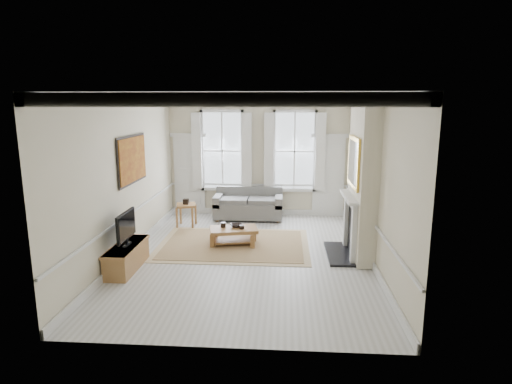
# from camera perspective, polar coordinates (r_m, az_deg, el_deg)

# --- Properties ---
(floor) EXTENTS (7.20, 7.20, 0.00)m
(floor) POSITION_cam_1_polar(r_m,az_deg,el_deg) (9.42, -1.10, -8.48)
(floor) COLOR #B7B5AD
(floor) RESTS_ON ground
(ceiling) EXTENTS (7.20, 7.20, 0.00)m
(ceiling) POSITION_cam_1_polar(r_m,az_deg,el_deg) (8.84, -1.19, 12.67)
(ceiling) COLOR white
(ceiling) RESTS_ON back_wall
(back_wall) EXTENTS (5.20, 0.00, 5.20)m
(back_wall) POSITION_cam_1_polar(r_m,az_deg,el_deg) (12.53, 0.31, 4.61)
(back_wall) COLOR beige
(back_wall) RESTS_ON floor
(left_wall) EXTENTS (0.00, 7.20, 7.20)m
(left_wall) POSITION_cam_1_polar(r_m,az_deg,el_deg) (9.56, -16.86, 1.86)
(left_wall) COLOR beige
(left_wall) RESTS_ON floor
(right_wall) EXTENTS (0.00, 7.20, 7.20)m
(right_wall) POSITION_cam_1_polar(r_m,az_deg,el_deg) (9.13, 15.35, 1.50)
(right_wall) COLOR beige
(right_wall) RESTS_ON floor
(window_left) EXTENTS (1.26, 0.20, 2.20)m
(window_left) POSITION_cam_1_polar(r_m,az_deg,el_deg) (12.57, -4.51, 5.51)
(window_left) COLOR #B2BCC6
(window_left) RESTS_ON back_wall
(window_right) EXTENTS (1.26, 0.20, 2.20)m
(window_right) POSITION_cam_1_polar(r_m,az_deg,el_deg) (12.44, 5.15, 5.43)
(window_right) COLOR #B2BCC6
(window_right) RESTS_ON back_wall
(door_left) EXTENTS (0.90, 0.08, 2.30)m
(door_left) POSITION_cam_1_polar(r_m,az_deg,el_deg) (12.86, -8.86, 2.17)
(door_left) COLOR silver
(door_left) RESTS_ON floor
(door_right) EXTENTS (0.90, 0.08, 2.30)m
(door_right) POSITION_cam_1_polar(r_m,az_deg,el_deg) (12.61, 9.64, 1.96)
(door_right) COLOR silver
(door_right) RESTS_ON floor
(painting) EXTENTS (0.05, 1.66, 1.06)m
(painting) POSITION_cam_1_polar(r_m,az_deg,el_deg) (9.78, -16.15, 4.19)
(painting) COLOR #B2791E
(painting) RESTS_ON left_wall
(chimney_breast) EXTENTS (0.35, 1.70, 3.38)m
(chimney_breast) POSITION_cam_1_polar(r_m,az_deg,el_deg) (9.29, 14.05, 1.74)
(chimney_breast) COLOR beige
(chimney_breast) RESTS_ON floor
(hearth) EXTENTS (0.55, 1.50, 0.05)m
(hearth) POSITION_cam_1_polar(r_m,az_deg,el_deg) (9.65, 11.04, -8.06)
(hearth) COLOR black
(hearth) RESTS_ON floor
(fireplace) EXTENTS (0.21, 1.45, 1.33)m
(fireplace) POSITION_cam_1_polar(r_m,az_deg,el_deg) (9.46, 12.41, -4.01)
(fireplace) COLOR silver
(fireplace) RESTS_ON floor
(mirror) EXTENTS (0.06, 1.26, 1.06)m
(mirror) POSITION_cam_1_polar(r_m,az_deg,el_deg) (9.20, 12.84, 3.91)
(mirror) COLOR gold
(mirror) RESTS_ON chimney_breast
(sofa) EXTENTS (1.94, 0.94, 0.88)m
(sofa) POSITION_cam_1_polar(r_m,az_deg,el_deg) (12.31, -0.98, -1.85)
(sofa) COLOR #565654
(sofa) RESTS_ON floor
(side_table) EXTENTS (0.60, 0.60, 0.61)m
(side_table) POSITION_cam_1_polar(r_m,az_deg,el_deg) (11.63, -9.29, -2.14)
(side_table) COLOR brown
(side_table) RESTS_ON floor
(rug) EXTENTS (3.50, 2.60, 0.02)m
(rug) POSITION_cam_1_polar(r_m,az_deg,el_deg) (10.12, -2.99, -6.97)
(rug) COLOR #A48355
(rug) RESTS_ON floor
(coffee_table) EXTENTS (1.20, 0.85, 0.41)m
(coffee_table) POSITION_cam_1_polar(r_m,az_deg,el_deg) (10.02, -3.01, -5.26)
(coffee_table) COLOR brown
(coffee_table) RESTS_ON rug
(ceramic_pot_a) EXTENTS (0.12, 0.12, 0.12)m
(ceramic_pot_a) POSITION_cam_1_polar(r_m,az_deg,el_deg) (10.06, -4.40, -4.39)
(ceramic_pot_a) COLOR black
(ceramic_pot_a) RESTS_ON coffee_table
(ceramic_pot_b) EXTENTS (0.12, 0.12, 0.09)m
(ceramic_pot_b) POSITION_cam_1_polar(r_m,az_deg,el_deg) (9.92, -1.90, -4.70)
(ceramic_pot_b) COLOR black
(ceramic_pot_b) RESTS_ON coffee_table
(bowl) EXTENTS (0.30, 0.30, 0.07)m
(bowl) POSITION_cam_1_polar(r_m,az_deg,el_deg) (10.08, -2.66, -4.48)
(bowl) COLOR black
(bowl) RESTS_ON coffee_table
(tv_stand) EXTENTS (0.45, 1.40, 0.50)m
(tv_stand) POSITION_cam_1_polar(r_m,az_deg,el_deg) (9.00, -16.83, -8.31)
(tv_stand) COLOR brown
(tv_stand) RESTS_ON floor
(tv) EXTENTS (0.08, 0.90, 0.68)m
(tv) POSITION_cam_1_polar(r_m,az_deg,el_deg) (8.79, -16.94, -4.36)
(tv) COLOR black
(tv) RESTS_ON tv_stand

